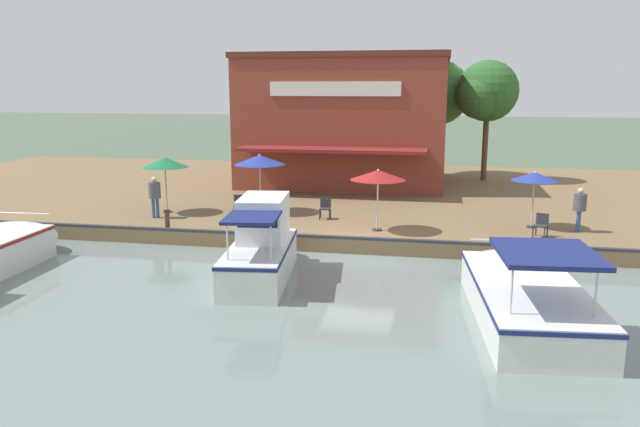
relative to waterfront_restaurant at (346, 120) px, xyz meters
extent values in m
plane|color=#4C5B47|center=(13.33, 2.48, -4.11)|extent=(220.00, 220.00, 0.00)
cube|color=brown|center=(2.33, 2.48, -3.81)|extent=(22.00, 56.00, 0.60)
cube|color=#2D2D33|center=(13.23, 2.48, -3.46)|extent=(0.20, 50.40, 0.10)
cube|color=brown|center=(-0.02, 0.00, -0.15)|extent=(7.75, 10.83, 6.71)
cube|color=#5C271C|center=(-0.02, 0.00, 3.36)|extent=(7.91, 11.05, 0.30)
cube|color=maroon|center=(4.75, 0.00, -1.21)|extent=(1.80, 9.20, 0.16)
cube|color=silver|center=(3.89, 0.00, 1.69)|extent=(0.08, 6.50, 0.70)
cylinder|color=#B7B7B7|center=(9.95, -6.26, -2.40)|extent=(0.06, 0.06, 2.23)
cylinder|color=#2D2D33|center=(9.95, -6.26, -3.48)|extent=(0.36, 0.36, 0.06)
cone|color=#19663D|center=(9.95, -6.26, -1.35)|extent=(1.96, 1.96, 0.43)
cone|color=silver|center=(9.95, -6.26, -1.33)|extent=(1.22, 1.22, 0.34)
sphere|color=silver|center=(9.95, -6.26, -1.13)|extent=(0.08, 0.08, 0.08)
cylinder|color=#B7B7B7|center=(9.12, -2.33, -2.35)|extent=(0.06, 0.06, 2.32)
cylinder|color=#2D2D33|center=(9.12, -2.33, -3.48)|extent=(0.36, 0.36, 0.06)
cone|color=navy|center=(9.12, -2.33, -1.25)|extent=(2.17, 2.17, 0.41)
cone|color=white|center=(9.12, -2.33, -1.23)|extent=(1.34, 1.34, 0.32)
sphere|color=white|center=(9.12, -2.33, -1.04)|extent=(0.08, 0.08, 0.08)
cylinder|color=#B7B7B7|center=(11.69, 2.97, -2.43)|extent=(0.06, 0.06, 2.16)
cylinder|color=#2D2D33|center=(11.69, 2.97, -3.48)|extent=(0.36, 0.36, 0.06)
cone|color=maroon|center=(11.69, 2.97, -1.40)|extent=(2.05, 2.05, 0.37)
cone|color=white|center=(11.69, 2.97, -1.38)|extent=(1.27, 1.27, 0.29)
sphere|color=white|center=(11.69, 2.97, -1.22)|extent=(0.08, 0.08, 0.08)
cylinder|color=#B7B7B7|center=(10.04, 8.74, -2.50)|extent=(0.06, 0.06, 2.03)
cylinder|color=#2D2D33|center=(10.04, 8.74, -3.48)|extent=(0.36, 0.36, 0.06)
cone|color=navy|center=(10.04, 8.74, -1.53)|extent=(1.74, 1.74, 0.32)
cone|color=white|center=(10.04, 8.74, -1.51)|extent=(1.08, 1.08, 0.26)
sphere|color=white|center=(10.04, 8.74, -1.37)|extent=(0.08, 0.08, 0.08)
cube|color=#2D2D33|center=(10.20, 0.88, -3.30)|extent=(0.04, 0.04, 0.42)
cube|color=#2D2D33|center=(10.22, 0.48, -3.30)|extent=(0.04, 0.04, 0.42)
cube|color=#2D2D33|center=(9.80, 0.85, -3.30)|extent=(0.04, 0.04, 0.42)
cube|color=#2D2D33|center=(9.82, 0.45, -3.30)|extent=(0.04, 0.04, 0.42)
cube|color=#2D2D33|center=(10.01, 0.67, -3.08)|extent=(0.47, 0.47, 0.05)
cube|color=#2D2D33|center=(9.81, 0.65, -2.86)|extent=(0.07, 0.44, 0.40)
cube|color=#2D2D33|center=(10.14, -2.77, -3.30)|extent=(0.05, 0.05, 0.42)
cube|color=#2D2D33|center=(10.24, -3.16, -3.30)|extent=(0.05, 0.05, 0.42)
cube|color=#2D2D33|center=(9.75, -2.86, -3.30)|extent=(0.05, 0.05, 0.42)
cube|color=#2D2D33|center=(9.85, -3.25, -3.30)|extent=(0.05, 0.05, 0.42)
cube|color=#2D2D33|center=(9.99, -3.01, -3.08)|extent=(0.53, 0.53, 0.05)
cube|color=#2D2D33|center=(9.80, -3.06, -2.86)|extent=(0.15, 0.44, 0.40)
cube|color=#2D2D33|center=(11.94, 8.93, -3.30)|extent=(0.05, 0.05, 0.42)
cube|color=#2D2D33|center=(11.78, 8.56, -3.30)|extent=(0.05, 0.05, 0.42)
cube|color=#2D2D33|center=(11.57, 9.08, -3.30)|extent=(0.05, 0.05, 0.42)
cube|color=#2D2D33|center=(11.41, 8.71, -3.30)|extent=(0.05, 0.05, 0.42)
cube|color=#2D2D33|center=(11.67, 8.82, -3.08)|extent=(0.58, 0.58, 0.05)
cube|color=#2D2D33|center=(11.49, 8.90, -2.86)|extent=(0.21, 0.42, 0.40)
cylinder|color=#2D5193|center=(11.14, -6.30, -3.09)|extent=(0.13, 0.13, 0.83)
cylinder|color=#2D5193|center=(11.07, -6.15, -3.09)|extent=(0.13, 0.13, 0.83)
cylinder|color=#4C4C56|center=(11.11, -6.23, -2.35)|extent=(0.48, 0.48, 0.65)
sphere|color=#DBB28E|center=(11.11, -6.23, -1.91)|extent=(0.22, 0.22, 0.22)
cylinder|color=#2D5193|center=(10.38, 10.38, -3.11)|extent=(0.13, 0.13, 0.80)
cylinder|color=#2D5193|center=(10.53, 10.31, -3.11)|extent=(0.13, 0.13, 0.80)
cylinder|color=#4C4C56|center=(10.46, 10.34, -2.39)|extent=(0.47, 0.47, 0.63)
sphere|color=#DBB28E|center=(10.46, 10.34, -1.96)|extent=(0.22, 0.22, 0.22)
ellipsoid|color=silver|center=(15.55, -9.57, -3.47)|extent=(2.75, 3.24, 1.12)
cylinder|color=silver|center=(15.24, -9.58, -2.61)|extent=(0.13, 2.65, 0.04)
cube|color=white|center=(18.83, 7.50, -3.54)|extent=(6.41, 3.06, 0.97)
ellipsoid|color=white|center=(15.74, 7.22, -3.54)|extent=(2.40, 2.57, 0.97)
cube|color=navy|center=(18.83, 7.50, -3.14)|extent=(6.48, 3.11, 0.10)
cube|color=navy|center=(20.28, 7.63, -1.87)|extent=(2.68, 2.35, 0.11)
cylinder|color=silver|center=(20.95, 8.57, -2.46)|extent=(0.05, 0.05, 1.19)
cylinder|color=silver|center=(21.11, 6.82, -2.46)|extent=(0.05, 0.05, 1.19)
cylinder|color=silver|center=(15.48, 7.20, -2.76)|extent=(0.22, 2.01, 0.04)
cube|color=white|center=(16.79, -0.12, -3.49)|extent=(4.89, 2.28, 1.08)
ellipsoid|color=white|center=(14.45, -0.39, -3.49)|extent=(1.85, 1.83, 1.08)
cube|color=navy|center=(16.79, -0.12, -3.02)|extent=(4.95, 2.32, 0.10)
cube|color=white|center=(15.96, -0.21, -2.26)|extent=(2.41, 1.65, 1.36)
cube|color=black|center=(17.07, -0.08, -2.09)|extent=(0.20, 1.22, 0.48)
cube|color=navy|center=(17.90, 0.01, -1.84)|extent=(2.02, 1.69, 0.09)
cylinder|color=silver|center=(18.38, 0.68, -2.39)|extent=(0.05, 0.05, 1.10)
cylinder|color=silver|center=(18.52, -0.52, -2.39)|extent=(0.05, 0.05, 1.10)
cylinder|color=#473323|center=(12.98, -4.87, -3.15)|extent=(0.18, 0.18, 0.72)
cylinder|color=#2D2D33|center=(12.98, -4.87, -2.77)|extent=(0.22, 0.22, 0.04)
cylinder|color=brown|center=(-2.43, 7.71, -1.61)|extent=(0.32, 0.32, 3.79)
sphere|color=#2D6028|center=(-2.43, 7.71, 1.57)|extent=(3.44, 3.44, 3.44)
sphere|color=#2D6028|center=(-1.74, 7.19, 1.23)|extent=(2.41, 2.41, 2.41)
cylinder|color=brown|center=(-4.20, 4.89, -1.76)|extent=(0.45, 0.45, 3.50)
sphere|color=#427A38|center=(-4.20, 4.89, 1.45)|extent=(3.89, 3.89, 3.89)
sphere|color=#427A38|center=(-3.42, 4.31, 1.06)|extent=(2.72, 2.72, 2.72)
camera|label=1|loc=(34.52, 5.19, 1.80)|focal=35.00mm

